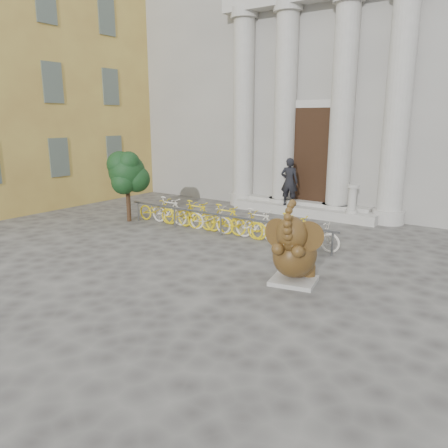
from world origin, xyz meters
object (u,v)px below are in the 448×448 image
Objects in this scene: elephant_statue at (294,253)px; tree at (127,173)px; bike_rack at (225,219)px; pedestrian at (289,182)px.

tree is (-7.95, 2.28, 1.09)m from elephant_statue.
tree reaches higher than bike_rack.
elephant_statue is 1.07× the size of pedestrian.
bike_rack is at bearing 7.61° from tree.
bike_rack is at bearing 132.86° from elephant_statue.
bike_rack is 4.22× the size of pedestrian.
pedestrian reaches higher than bike_rack.
elephant_statue is 7.80m from pedestrian.
elephant_statue is 4.83m from bike_rack.
elephant_statue reaches higher than bike_rack.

